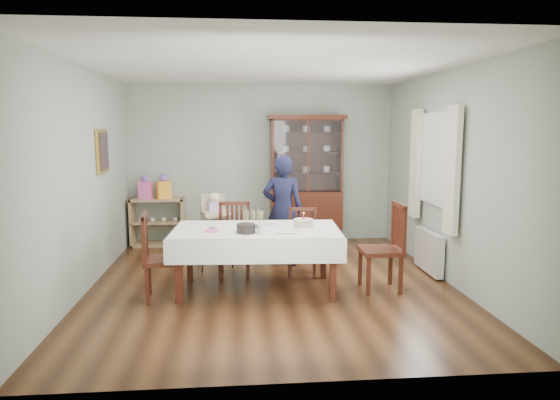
{
  "coord_description": "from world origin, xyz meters",
  "views": [
    {
      "loc": [
        -0.44,
        -6.09,
        1.95
      ],
      "look_at": [
        0.12,
        0.2,
        1.04
      ],
      "focal_mm": 32.0,
      "sensor_mm": 36.0,
      "label": 1
    }
  ],
  "objects": [
    {
      "name": "china_cabinet",
      "position": [
        0.75,
        2.26,
        1.12
      ],
      "size": [
        1.3,
        0.48,
        2.18
      ],
      "color": "#491B12",
      "rests_on": "floor"
    },
    {
      "name": "sideboard",
      "position": [
        -1.75,
        2.28,
        0.4
      ],
      "size": [
        0.9,
        0.38,
        0.8
      ],
      "color": "tan",
      "rests_on": "floor"
    },
    {
      "name": "room_shell",
      "position": [
        0.0,
        0.53,
        1.7
      ],
      "size": [
        5.0,
        5.0,
        5.0
      ],
      "color": "#9EAA99",
      "rests_on": "floor"
    },
    {
      "name": "dining_table",
      "position": [
        -0.2,
        -0.22,
        0.38
      ],
      "size": [
        2.06,
        1.26,
        0.76
      ],
      "rotation": [
        0.0,
        0.0,
        -0.05
      ],
      "color": "#491B12",
      "rests_on": "floor"
    },
    {
      "name": "plate_stack_white",
      "position": [
        -0.08,
        -0.46,
        0.81
      ],
      "size": [
        0.24,
        0.24,
        0.1
      ],
      "primitive_type": "cylinder",
      "rotation": [
        0.0,
        0.0,
        0.05
      ],
      "color": "white",
      "rests_on": "dining_table"
    },
    {
      "name": "radiator",
      "position": [
        2.16,
        0.3,
        0.3
      ],
      "size": [
        0.1,
        0.8,
        0.55
      ],
      "primitive_type": "cube",
      "color": "white",
      "rests_on": "floor"
    },
    {
      "name": "window",
      "position": [
        2.22,
        0.3,
        1.55
      ],
      "size": [
        0.04,
        1.02,
        1.22
      ],
      "primitive_type": "cube",
      "color": "white",
      "rests_on": "room_shell"
    },
    {
      "name": "cake_knife",
      "position": [
        0.11,
        -0.56,
        0.77
      ],
      "size": [
        0.3,
        0.07,
        0.01
      ],
      "primitive_type": "cube",
      "rotation": [
        0.0,
        0.0,
        -0.15
      ],
      "color": "silver",
      "rests_on": "dining_table"
    },
    {
      "name": "floor",
      "position": [
        0.0,
        0.0,
        0.0
      ],
      "size": [
        5.0,
        5.0,
        0.0
      ],
      "primitive_type": "plane",
      "color": "#593319",
      "rests_on": "ground"
    },
    {
      "name": "high_chair",
      "position": [
        -0.74,
        0.91,
        0.41
      ],
      "size": [
        0.58,
        0.58,
        1.06
      ],
      "rotation": [
        0.0,
        0.0,
        0.28
      ],
      "color": "black",
      "rests_on": "floor"
    },
    {
      "name": "napkin_stack",
      "position": [
        -0.73,
        -0.34,
        0.77
      ],
      "size": [
        0.16,
        0.16,
        0.02
      ],
      "primitive_type": "cube",
      "rotation": [
        0.0,
        0.0,
        -0.17
      ],
      "color": "#FA5CB1",
      "rests_on": "dining_table"
    },
    {
      "name": "chair_far_right",
      "position": [
        0.43,
        0.36,
        0.26
      ],
      "size": [
        0.46,
        0.46,
        0.89
      ],
      "rotation": [
        0.0,
        0.0,
        -0.17
      ],
      "color": "#491B12",
      "rests_on": "floor"
    },
    {
      "name": "birthday_cake",
      "position": [
        0.37,
        -0.19,
        0.81
      ],
      "size": [
        0.27,
        0.27,
        0.19
      ],
      "color": "white",
      "rests_on": "dining_table"
    },
    {
      "name": "gift_bag_orange",
      "position": [
        -1.63,
        2.26,
        0.98
      ],
      "size": [
        0.26,
        0.23,
        0.41
      ],
      "color": "#FFA728",
      "rests_on": "sideboard"
    },
    {
      "name": "chair_far_left",
      "position": [
        -0.47,
        0.41,
        0.29
      ],
      "size": [
        0.45,
        0.45,
        0.97
      ],
      "rotation": [
        0.0,
        0.0,
        -0.05
      ],
      "color": "#491B12",
      "rests_on": "floor"
    },
    {
      "name": "curtain_right",
      "position": [
        2.16,
        0.92,
        1.45
      ],
      "size": [
        0.07,
        0.3,
        1.55
      ],
      "primitive_type": "cube",
      "color": "silver",
      "rests_on": "room_shell"
    },
    {
      "name": "cutlery",
      "position": [
        -0.75,
        -0.16,
        0.77
      ],
      "size": [
        0.11,
        0.15,
        0.01
      ],
      "primitive_type": null,
      "rotation": [
        0.0,
        0.0,
        0.03
      ],
      "color": "silver",
      "rests_on": "dining_table"
    },
    {
      "name": "picture_frame",
      "position": [
        -2.22,
        0.8,
        1.65
      ],
      "size": [
        0.04,
        0.48,
        0.58
      ],
      "primitive_type": "cube",
      "color": "gold",
      "rests_on": "room_shell"
    },
    {
      "name": "chair_end_right",
      "position": [
        1.31,
        -0.34,
        0.32
      ],
      "size": [
        0.48,
        0.48,
        1.06
      ],
      "rotation": [
        0.0,
        0.0,
        -1.57
      ],
      "color": "#491B12",
      "rests_on": "floor"
    },
    {
      "name": "woman",
      "position": [
        0.22,
        0.91,
        0.79
      ],
      "size": [
        0.64,
        0.48,
        1.59
      ],
      "primitive_type": "imported",
      "rotation": [
        0.0,
        0.0,
        2.95
      ],
      "color": "black",
      "rests_on": "floor"
    },
    {
      "name": "champagne_tray",
      "position": [
        -0.24,
        -0.15,
        0.82
      ],
      "size": [
        0.33,
        0.33,
        0.2
      ],
      "color": "silver",
      "rests_on": "dining_table"
    },
    {
      "name": "plate_stack_dark",
      "position": [
        -0.33,
        -0.44,
        0.81
      ],
      "size": [
        0.29,
        0.29,
        0.1
      ],
      "primitive_type": "cylinder",
      "rotation": [
        0.0,
        0.0,
        -0.43
      ],
      "color": "black",
      "rests_on": "dining_table"
    },
    {
      "name": "chair_end_left",
      "position": [
        -1.29,
        -0.45,
        0.3
      ],
      "size": [
        0.49,
        0.49,
        1.0
      ],
      "rotation": [
        0.0,
        0.0,
        1.67
      ],
      "color": "#491B12",
      "rests_on": "floor"
    },
    {
      "name": "curtain_left",
      "position": [
        2.16,
        -0.32,
        1.45
      ],
      "size": [
        0.07,
        0.3,
        1.55
      ],
      "primitive_type": "cube",
      "color": "silver",
      "rests_on": "room_shell"
    },
    {
      "name": "gift_bag_pink",
      "position": [
        -1.93,
        2.26,
        0.97
      ],
      "size": [
        0.23,
        0.17,
        0.39
      ],
      "color": "#FA5CB1",
      "rests_on": "sideboard"
    }
  ]
}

